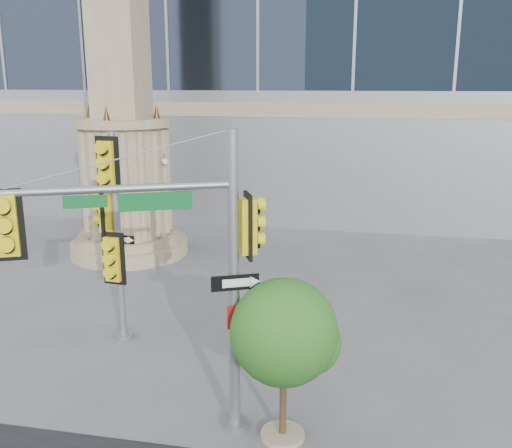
# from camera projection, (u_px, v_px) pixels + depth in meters

# --- Properties ---
(ground) EXTENTS (120.00, 120.00, 0.00)m
(ground) POSITION_uv_depth(u_px,v_px,m) (223.00, 391.00, 12.12)
(ground) COLOR #545456
(ground) RESTS_ON ground
(monument) EXTENTS (4.40, 4.40, 16.60)m
(monument) POSITION_uv_depth(u_px,v_px,m) (122.00, 106.00, 20.48)
(monument) COLOR gray
(monument) RESTS_ON ground
(main_signal_pole) EXTENTS (4.09, 2.12, 5.63)m
(main_signal_pole) POSITION_uv_depth(u_px,v_px,m) (176.00, 255.00, 9.80)
(main_signal_pole) COLOR slate
(main_signal_pole) RESTS_ON ground
(secondary_signal_pole) EXTENTS (0.90, 0.72, 5.24)m
(secondary_signal_pole) POSITION_uv_depth(u_px,v_px,m) (112.00, 222.00, 13.78)
(secondary_signal_pole) COLOR slate
(secondary_signal_pole) RESTS_ON ground
(street_tree) EXTENTS (1.97, 1.92, 3.07)m
(street_tree) POSITION_uv_depth(u_px,v_px,m) (286.00, 336.00, 10.07)
(street_tree) COLOR gray
(street_tree) RESTS_ON ground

